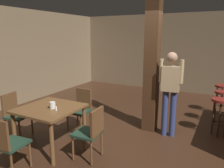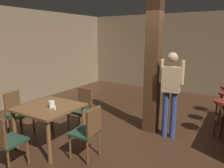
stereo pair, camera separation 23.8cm
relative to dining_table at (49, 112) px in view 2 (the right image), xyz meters
The scene contains 13 objects.
ground_plane 1.70m from the dining_table, 34.94° to the left, with size 10.80×10.80×0.00m, color #382114.
wall_back 5.60m from the dining_table, 76.60° to the left, with size 8.00×0.10×2.80m, color #756047.
wall_left 2.96m from the dining_table, 161.68° to the left, with size 0.10×9.00×2.80m, color #756047.
pillar 2.24m from the dining_table, 50.20° to the left, with size 0.28×0.28×2.80m, color #422816.
dining_table is the anchor object (origin of this frame).
chair_east 0.90m from the dining_table, ahead, with size 0.44×0.44×0.89m.
chair_south 0.93m from the dining_table, 88.44° to the right, with size 0.45×0.45×0.89m.
chair_north 0.90m from the dining_table, 87.75° to the left, with size 0.42×0.42×0.89m.
chair_west 0.95m from the dining_table, behind, with size 0.47×0.47×0.89m.
napkin_cup 0.21m from the dining_table, 12.83° to the right, with size 0.10×0.10×0.12m, color silver.
salt_shaker 0.28m from the dining_table, 17.22° to the right, with size 0.03×0.03×0.07m, color silver.
standing_person 2.36m from the dining_table, 40.01° to the left, with size 0.47×0.23×1.72m.
bar_stool_near 3.35m from the dining_table, 36.06° to the left, with size 0.37×0.37×0.79m.
Camera 2 is at (1.67, -3.54, 2.03)m, focal length 35.00 mm.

